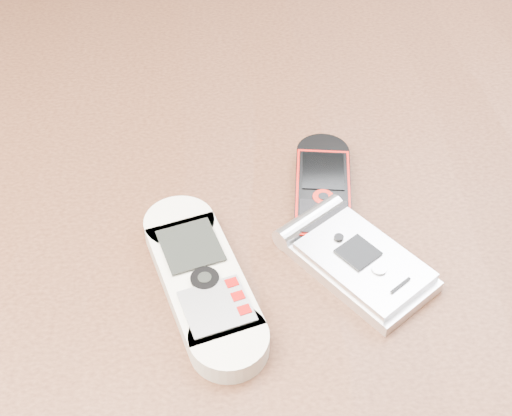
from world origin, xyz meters
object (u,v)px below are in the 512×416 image
object	(u,v)px
table	(250,305)
motorola_razr	(360,262)
nokia_white	(203,280)
nokia_black_red	(323,196)

from	to	relation	value
table	motorola_razr	world-z (taller)	motorola_razr
table	motorola_razr	xyz separation A→B (m)	(0.07, -0.05, 0.11)
nokia_white	motorola_razr	xyz separation A→B (m)	(0.11, 0.01, -0.00)
table	nokia_black_red	xyz separation A→B (m)	(0.06, 0.01, 0.11)
nokia_black_red	table	bearing A→B (deg)	-159.77
table	nokia_white	world-z (taller)	nokia_white
motorola_razr	nokia_black_red	bearing A→B (deg)	66.69
nokia_black_red	nokia_white	bearing A→B (deg)	-132.32
nokia_white	motorola_razr	size ratio (longest dim) A/B	1.40
nokia_white	nokia_black_red	size ratio (longest dim) A/B	1.14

